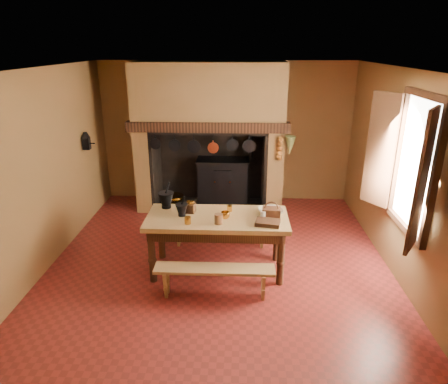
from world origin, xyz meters
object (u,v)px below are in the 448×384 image
coffee_grinder (190,207)px  iron_range (223,181)px  bench_front (214,275)px  mixing_bowl (271,212)px  wicker_basket (271,212)px  work_table (217,225)px

coffee_grinder → iron_range: bearing=91.6°
bench_front → mixing_bowl: mixing_bowl is taller
iron_range → wicker_basket: 2.77m
iron_range → bench_front: iron_range is taller
wicker_basket → iron_range: bearing=111.3°
work_table → mixing_bowl: size_ratio=5.73×
work_table → wicker_basket: size_ratio=7.53×
bench_front → coffee_grinder: coffee_grinder is taller
mixing_bowl → work_table: bearing=-172.8°
work_table → wicker_basket: bearing=-0.2°
work_table → bench_front: size_ratio=1.28×
coffee_grinder → mixing_bowl: (1.13, -0.04, -0.04)m
iron_range → coffee_grinder: bearing=-98.3°
mixing_bowl → coffee_grinder: bearing=178.0°
iron_range → work_table: size_ratio=0.82×
coffee_grinder → mixing_bowl: coffee_grinder is taller
work_table → mixing_bowl: 0.77m
mixing_bowl → wicker_basket: bearing=-89.6°
bench_front → wicker_basket: wicker_basket is taller
bench_front → wicker_basket: bearing=41.3°
bench_front → wicker_basket: size_ratio=5.89×
mixing_bowl → wicker_basket: wicker_basket is taller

